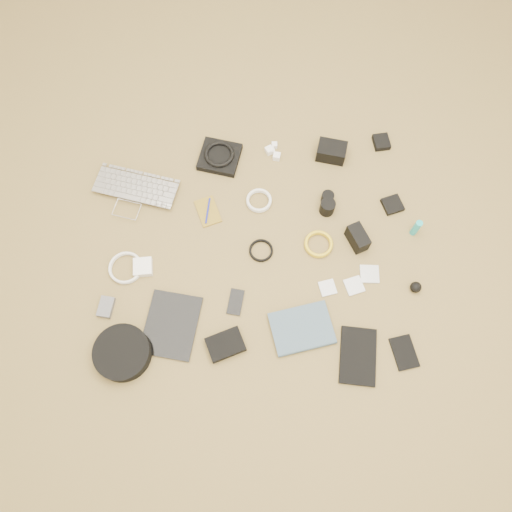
{
  "coord_description": "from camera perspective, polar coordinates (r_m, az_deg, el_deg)",
  "views": [
    {
      "loc": [
        -0.06,
        -0.76,
        1.98
      ],
      "look_at": [
        0.01,
        -0.02,
        0.02
      ],
      "focal_mm": 35.0,
      "sensor_mm": 36.0,
      "label": 1
    }
  ],
  "objects": [
    {
      "name": "notebook_black_b",
      "position": [
        2.09,
        16.58,
        -10.52
      ],
      "size": [
        0.1,
        0.14,
        0.01
      ],
      "primitive_type": "cube",
      "rotation": [
        0.0,
        0.0,
        0.14
      ],
      "color": "black",
      "rests_on": "ground"
    },
    {
      "name": "charger_b",
      "position": [
        2.34,
        1.53,
        11.99
      ],
      "size": [
        0.04,
        0.04,
        0.03
      ],
      "primitive_type": "cube",
      "rotation": [
        0.0,
        0.0,
        0.43
      ],
      "color": "white",
      "rests_on": "ground"
    },
    {
      "name": "laptop",
      "position": [
        2.29,
        -13.94,
        6.52
      ],
      "size": [
        0.43,
        0.36,
        0.03
      ],
      "primitive_type": "imported",
      "rotation": [
        0.0,
        0.0,
        -0.33
      ],
      "color": "#B8B9BD",
      "rests_on": "ground"
    },
    {
      "name": "notebook_olive",
      "position": [
        2.21,
        -5.52,
        5.1
      ],
      "size": [
        0.12,
        0.15,
        0.01
      ],
      "primitive_type": "cube",
      "rotation": [
        0.0,
        0.0,
        0.27
      ],
      "color": "olive",
      "rests_on": "ground"
    },
    {
      "name": "lens_cleaner",
      "position": [
        2.22,
        17.83,
        3.08
      ],
      "size": [
        0.03,
        0.03,
        0.1
      ],
      "primitive_type": "cylinder",
      "rotation": [
        0.0,
        0.0,
        -0.19
      ],
      "color": "#1BA9B2",
      "rests_on": "ground"
    },
    {
      "name": "cable_yellow",
      "position": [
        2.15,
        7.14,
        1.29
      ],
      "size": [
        0.16,
        0.16,
        0.01
      ],
      "primitive_type": "torus",
      "rotation": [
        0.0,
        0.0,
        0.33
      ],
      "color": "gold",
      "rests_on": "ground"
    },
    {
      "name": "lens_b",
      "position": [
        2.23,
        8.17,
        6.62
      ],
      "size": [
        0.07,
        0.07,
        0.05
      ],
      "primitive_type": "cylinder",
      "rotation": [
        0.0,
        0.0,
        0.36
      ],
      "color": "black",
      "rests_on": "ground"
    },
    {
      "name": "air_blower",
      "position": [
        2.16,
        17.79,
        -3.41
      ],
      "size": [
        0.06,
        0.06,
        0.05
      ],
      "primitive_type": "sphere",
      "rotation": [
        0.0,
        0.0,
        0.34
      ],
      "color": "black",
      "rests_on": "ground"
    },
    {
      "name": "headphone_pouch",
      "position": [
        2.33,
        -4.18,
        11.21
      ],
      "size": [
        0.22,
        0.21,
        0.03
      ],
      "primitive_type": "cube",
      "rotation": [
        0.0,
        0.0,
        -0.32
      ],
      "color": "black",
      "rests_on": "ground"
    },
    {
      "name": "headphones",
      "position": [
        2.31,
        -4.22,
        11.53
      ],
      "size": [
        0.17,
        0.17,
        0.02
      ],
      "primitive_type": "torus",
      "rotation": [
        0.0,
        0.0,
        -0.29
      ],
      "color": "black",
      "rests_on": "headphone_pouch"
    },
    {
      "name": "filter_case_mid",
      "position": [
        2.11,
        11.14,
        -3.36
      ],
      "size": [
        0.09,
        0.09,
        0.01
      ],
      "primitive_type": "cube",
      "rotation": [
        0.0,
        0.0,
        0.23
      ],
      "color": "silver",
      "rests_on": "ground"
    },
    {
      "name": "charger_c",
      "position": [
        2.36,
        2.12,
        12.54
      ],
      "size": [
        0.03,
        0.03,
        0.02
      ],
      "primitive_type": "cube",
      "rotation": [
        0.0,
        0.0,
        -0.07
      ],
      "color": "white",
      "rests_on": "ground"
    },
    {
      "name": "power_brick",
      "position": [
        2.14,
        -12.79,
        -1.24
      ],
      "size": [
        0.08,
        0.08,
        0.03
      ],
      "primitive_type": "cube",
      "rotation": [
        0.0,
        0.0,
        0.01
      ],
      "color": "white",
      "rests_on": "ground"
    },
    {
      "name": "cable_white_b",
      "position": [
        2.17,
        -14.64,
        -1.37
      ],
      "size": [
        0.16,
        0.16,
        0.01
      ],
      "primitive_type": "torus",
      "rotation": [
        0.0,
        0.0,
        0.16
      ],
      "color": "white",
      "rests_on": "ground"
    },
    {
      "name": "lens_pouch",
      "position": [
        2.44,
        14.13,
        12.52
      ],
      "size": [
        0.08,
        0.08,
        0.03
      ],
      "primitive_type": "cube",
      "rotation": [
        0.0,
        0.0,
        0.06
      ],
      "color": "black",
      "rests_on": "ground"
    },
    {
      "name": "pen_blue",
      "position": [
        2.21,
        -5.53,
        5.18
      ],
      "size": [
        0.03,
        0.12,
        0.01
      ],
      "primitive_type": "cylinder",
      "rotation": [
        1.57,
        0.0,
        -0.19
      ],
      "color": "#141CA7",
      "rests_on": "notebook_olive"
    },
    {
      "name": "dslr_camera",
      "position": [
        2.34,
        8.61,
        11.73
      ],
      "size": [
        0.15,
        0.12,
        0.07
      ],
      "primitive_type": "cube",
      "rotation": [
        0.0,
        0.0,
        -0.3
      ],
      "color": "black",
      "rests_on": "ground"
    },
    {
      "name": "phone",
      "position": [
        2.06,
        -2.35,
        -5.28
      ],
      "size": [
        0.08,
        0.12,
        0.01
      ],
      "primitive_type": "cube",
      "rotation": [
        0.0,
        0.0,
        -0.26
      ],
      "color": "black",
      "rests_on": "ground"
    },
    {
      "name": "filter_case_right",
      "position": [
        2.14,
        12.84,
        -2.03
      ],
      "size": [
        0.09,
        0.09,
        0.01
      ],
      "primitive_type": "cube",
      "rotation": [
        0.0,
        0.0,
        -0.11
      ],
      "color": "silver",
      "rests_on": "ground"
    },
    {
      "name": "battery_charger",
      "position": [
        2.13,
        -16.77,
        -5.61
      ],
      "size": [
        0.08,
        0.1,
        0.02
      ],
      "primitive_type": "cube",
      "rotation": [
        0.0,
        0.0,
        -0.25
      ],
      "color": "#5B5B60",
      "rests_on": "ground"
    },
    {
      "name": "charger_a",
      "position": [
        2.35,
        1.77,
        11.93
      ],
      "size": [
        0.03,
        0.03,
        0.03
      ],
      "primitive_type": "cube",
      "rotation": [
        0.0,
        0.0,
        0.21
      ],
      "color": "white",
      "rests_on": "ground"
    },
    {
      "name": "headphone_case",
      "position": [
        2.05,
        -15.02,
        -10.64
      ],
      "size": [
        0.23,
        0.23,
        0.06
      ],
      "primitive_type": "cylinder",
      "rotation": [
        0.0,
        0.0,
        0.03
      ],
      "color": "black",
      "rests_on": "ground"
    },
    {
      "name": "flash",
      "position": [
        2.15,
        11.54,
        2.04
      ],
      "size": [
        0.09,
        0.12,
        0.08
      ],
      "primitive_type": "cube",
      "rotation": [
        0.0,
        0.0,
        0.34
      ],
      "color": "black",
      "rests_on": "ground"
    },
    {
      "name": "notebook_black_a",
      "position": [
        2.04,
        11.58,
        -11.12
      ],
      "size": [
        0.18,
        0.25,
        0.02
      ],
      "primitive_type": "cube",
      "rotation": [
        0.0,
        0.0,
        -0.2
      ],
      "color": "black",
      "rests_on": "ground"
    },
    {
      "name": "cable_black",
      "position": [
        2.13,
        0.58,
        0.59
      ],
      "size": [
        0.13,
        0.13,
        0.01
      ],
      "primitive_type": "torus",
      "rotation": [
        0.0,
        0.0,
        -0.39
      ],
      "color": "black",
      "rests_on": "ground"
    },
    {
      "name": "room_shell",
      "position": [
        1.06,
        -0.42,
        25.35
      ],
      "size": [
        4.04,
        4.04,
        2.58
      ],
      "color": "olive",
      "rests_on": "ground"
    },
    {
      "name": "drive_case",
      "position": [
        2.0,
        -3.51,
        -10.07
      ],
      "size": [
        0.17,
        0.14,
        0.04
      ],
      "primitive_type": "cube",
      "rotation": [
        0.0,
        0.0,
        0.3
      ],
      "color": "black",
      "rests_on": "ground"
    },
    {
      "name": "filter_case_left",
      "position": [
        2.09,
        8.17,
        -3.62
      ],
      "size": [
        0.07,
        0.07,
        0.01
      ],
      "primitive_type": "cube",
      "rotation": [
        0.0,
        0.0,
        0.16
      ],
      "color": "silver",
      "rests_on": "ground"
    },
    {
      "name": "paperback",
      "position": [
        2.01,
        5.95,
        -10.67
      ],
      "size": [
        0.27,
        0.21,
        0.02
      ],
      "primitive_type": "imported",
      "rotation": [
        0.0,
        0.0,
        1.73
      ],
      "color": "#3D5467",
      "rests_on": "ground"
    },
    {
      "name": "cable_white_a",
      "position": [
        2.22,
        0.34,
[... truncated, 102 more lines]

